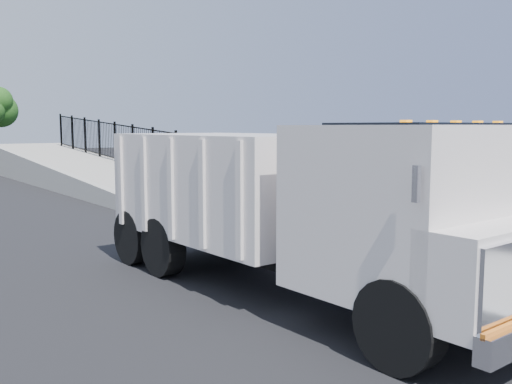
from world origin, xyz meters
TOP-DOWN VIEW (x-y plane):
  - ground at (0.00, 0.00)m, footprint 120.00×120.00m
  - sidewalk at (1.93, -2.00)m, footprint 3.55×12.00m
  - curb at (0.00, -2.00)m, footprint 0.30×12.00m
  - ramp at (2.12, 16.00)m, footprint 3.95×24.06m
  - iron_fence at (3.55, 12.00)m, footprint 0.10×28.00m
  - truck at (-1.43, -1.16)m, footprint 2.84×7.95m
  - worker at (1.26, -0.06)m, footprint 0.41×0.62m

SIDE VIEW (x-z plane):
  - ground at x=0.00m, z-range 0.00..0.00m
  - ramp at x=2.12m, z-range -1.60..1.60m
  - sidewalk at x=1.93m, z-range 0.00..0.12m
  - curb at x=0.00m, z-range 0.00..0.16m
  - iron_fence at x=3.55m, z-range 0.00..1.80m
  - worker at x=1.26m, z-range 0.12..1.80m
  - truck at x=-1.43m, z-range 0.17..2.86m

